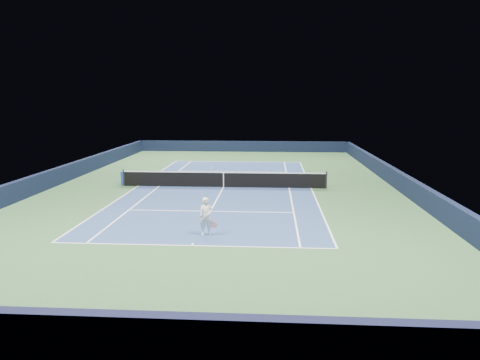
{
  "coord_description": "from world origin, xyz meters",
  "views": [
    {
      "loc": [
        3.0,
        -28.78,
        5.55
      ],
      "look_at": [
        1.24,
        -3.0,
        1.0
      ],
      "focal_mm": 35.0,
      "sensor_mm": 36.0,
      "label": 1
    }
  ],
  "objects": [
    {
      "name": "sideline_singles_left",
      "position": [
        -4.12,
        0.0,
        0.01
      ],
      "size": [
        0.08,
        23.77,
        0.0
      ],
      "primitive_type": "cube",
      "color": "white",
      "rests_on": "ground"
    },
    {
      "name": "center_mark_near",
      "position": [
        0.0,
        -11.73,
        0.01
      ],
      "size": [
        0.08,
        0.3,
        0.0
      ],
      "primitive_type": "cube",
      "color": "white",
      "rests_on": "ground"
    },
    {
      "name": "tennis_net",
      "position": [
        0.0,
        0.0,
        0.5
      ],
      "size": [
        12.9,
        0.1,
        1.07
      ],
      "color": "black",
      "rests_on": "ground"
    },
    {
      "name": "service_line_near",
      "position": [
        0.0,
        -6.4,
        0.01
      ],
      "size": [
        8.23,
        0.08,
        0.0
      ],
      "primitive_type": "cube",
      "color": "white",
      "rests_on": "ground"
    },
    {
      "name": "baseline_far",
      "position": [
        0.0,
        11.88,
        0.01
      ],
      "size": [
        10.97,
        0.08,
        0.0
      ],
      "primitive_type": "cube",
      "color": "white",
      "rests_on": "ground"
    },
    {
      "name": "wall_right",
      "position": [
        10.82,
        0.0,
        0.55
      ],
      "size": [
        0.35,
        40.0,
        1.1
      ],
      "primitive_type": "cube",
      "color": "black",
      "rests_on": "ground"
    },
    {
      "name": "center_service_line",
      "position": [
        0.0,
        0.0,
        0.01
      ],
      "size": [
        0.08,
        12.8,
        0.0
      ],
      "primitive_type": "cube",
      "color": "white",
      "rests_on": "ground"
    },
    {
      "name": "sideline_singles_right",
      "position": [
        4.12,
        0.0,
        0.01
      ],
      "size": [
        0.08,
        23.77,
        0.0
      ],
      "primitive_type": "cube",
      "color": "white",
      "rests_on": "ground"
    },
    {
      "name": "baseline_near",
      "position": [
        0.0,
        -11.88,
        0.01
      ],
      "size": [
        10.97,
        0.08,
        0.0
      ],
      "primitive_type": "cube",
      "color": "white",
      "rests_on": "ground"
    },
    {
      "name": "tennis_player",
      "position": [
        0.37,
        -10.44,
        0.79
      ],
      "size": [
        0.79,
        1.3,
        2.65
      ],
      "color": "white",
      "rests_on": "ground"
    },
    {
      "name": "center_mark_far",
      "position": [
        0.0,
        11.73,
        0.01
      ],
      "size": [
        0.08,
        0.3,
        0.0
      ],
      "primitive_type": "cube",
      "color": "white",
      "rests_on": "ground"
    },
    {
      "name": "service_line_far",
      "position": [
        0.0,
        6.4,
        0.01
      ],
      "size": [
        8.23,
        0.08,
        0.0
      ],
      "primitive_type": "cube",
      "color": "white",
      "rests_on": "ground"
    },
    {
      "name": "wall_left",
      "position": [
        -10.82,
        0.0,
        0.55
      ],
      "size": [
        0.35,
        40.0,
        1.1
      ],
      "primitive_type": "cube",
      "color": "black",
      "rests_on": "ground"
    },
    {
      "name": "sideline_doubles_left",
      "position": [
        -5.49,
        0.0,
        0.01
      ],
      "size": [
        0.08,
        23.77,
        0.0
      ],
      "primitive_type": "cube",
      "color": "white",
      "rests_on": "ground"
    },
    {
      "name": "wall_near",
      "position": [
        0.0,
        -19.82,
        0.55
      ],
      "size": [
        22.0,
        0.35,
        1.1
      ],
      "primitive_type": "cube",
      "color": "black",
      "rests_on": "ground"
    },
    {
      "name": "court_surface",
      "position": [
        0.0,
        0.0,
        0.0
      ],
      "size": [
        10.97,
        23.77,
        0.01
      ],
      "primitive_type": "cube",
      "color": "navy",
      "rests_on": "ground"
    },
    {
      "name": "sponsor_cube",
      "position": [
        -6.4,
        0.43,
        0.44
      ],
      "size": [
        0.58,
        0.51,
        0.89
      ],
      "color": "blue",
      "rests_on": "ground"
    },
    {
      "name": "wall_far",
      "position": [
        0.0,
        19.82,
        0.55
      ],
      "size": [
        22.0,
        0.35,
        1.1
      ],
      "primitive_type": "cube",
      "color": "black",
      "rests_on": "ground"
    },
    {
      "name": "sideline_doubles_right",
      "position": [
        5.49,
        0.0,
        0.01
      ],
      "size": [
        0.08,
        23.77,
        0.0
      ],
      "primitive_type": "cube",
      "color": "white",
      "rests_on": "ground"
    },
    {
      "name": "ground",
      "position": [
        0.0,
        0.0,
        0.0
      ],
      "size": [
        40.0,
        40.0,
        0.0
      ],
      "primitive_type": "plane",
      "color": "#2B4D2A",
      "rests_on": "ground"
    }
  ]
}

